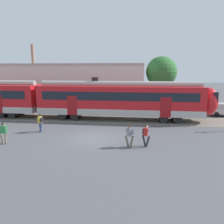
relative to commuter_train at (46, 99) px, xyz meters
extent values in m
plane|color=#515156|center=(7.08, -6.95, -2.25)|extent=(160.00, 160.00, 0.00)
cube|color=slate|center=(-2.48, 0.00, -2.25)|extent=(80.00, 4.40, 0.01)
cube|color=#B7B2AD|center=(8.52, 0.00, -1.20)|extent=(18.00, 3.06, 0.70)
cube|color=red|center=(8.52, 0.00, 0.35)|extent=(18.00, 3.00, 2.40)
cube|color=black|center=(8.52, -1.51, 0.55)|extent=(16.56, 0.03, 0.90)
cube|color=maroon|center=(13.47, -1.52, -0.50)|extent=(1.10, 0.04, 2.10)
cube|color=maroon|center=(3.57, -1.52, -0.50)|extent=(1.10, 0.04, 2.10)
cylinder|color=#9C9793|center=(8.52, 0.00, 1.73)|extent=(17.64, 0.70, 0.70)
cube|color=black|center=(5.82, 0.00, 2.28)|extent=(0.70, 0.12, 0.40)
cylinder|color=black|center=(14.80, 0.00, -1.80)|extent=(0.90, 2.40, 0.90)
cylinder|color=black|center=(13.40, 0.00, -1.80)|extent=(0.90, 2.40, 0.90)
cylinder|color=black|center=(3.64, 0.00, -1.80)|extent=(0.90, 2.40, 0.90)
cylinder|color=black|center=(2.24, 0.00, -1.80)|extent=(0.90, 2.40, 0.90)
ellipsoid|color=red|center=(18.07, 0.00, 0.00)|extent=(1.80, 2.85, 2.95)
cube|color=black|center=(18.42, 0.00, 0.60)|extent=(0.40, 2.40, 1.00)
cylinder|color=black|center=(-3.80, 0.00, -1.80)|extent=(0.90, 2.40, 0.90)
cylinder|color=black|center=(-5.20, 0.00, -1.80)|extent=(0.90, 2.40, 0.90)
cylinder|color=#6B6051|center=(0.68, -9.16, -1.82)|extent=(0.25, 0.38, 0.87)
cylinder|color=#6B6051|center=(0.59, -9.48, -1.82)|extent=(0.25, 0.38, 0.87)
cube|color=#2D7F47|center=(0.63, -9.32, -1.11)|extent=(0.42, 0.34, 0.56)
cylinder|color=#2D7F47|center=(0.45, -9.46, -1.16)|extent=(0.16, 0.26, 0.52)
cylinder|color=#2D7F47|center=(0.82, -9.17, -1.16)|extent=(0.16, 0.26, 0.52)
sphere|color=tan|center=(0.63, -9.30, -0.72)|extent=(0.22, 0.22, 0.22)
sphere|color=black|center=(0.63, -9.32, -0.69)|extent=(0.20, 0.20, 0.20)
cylinder|color=navy|center=(1.85, -5.75, -1.82)|extent=(0.38, 0.28, 0.87)
cylinder|color=navy|center=(2.03, -6.03, -1.82)|extent=(0.38, 0.28, 0.87)
cube|color=gold|center=(1.94, -5.89, -1.11)|extent=(0.37, 0.43, 0.56)
cylinder|color=gold|center=(1.92, -6.12, -1.16)|extent=(0.26, 0.18, 0.52)
cylinder|color=gold|center=(1.96, -5.66, -1.16)|extent=(0.26, 0.18, 0.52)
sphere|color=#9E7051|center=(1.92, -5.88, -0.72)|extent=(0.22, 0.22, 0.22)
sphere|color=black|center=(1.94, -5.89, -0.69)|extent=(0.20, 0.20, 0.20)
cube|color=black|center=(2.10, -5.96, -1.09)|extent=(0.26, 0.32, 0.40)
cylinder|color=#6B6051|center=(9.95, -8.77, -1.82)|extent=(0.38, 0.30, 0.87)
cylinder|color=#6B6051|center=(10.29, -8.79, -1.82)|extent=(0.38, 0.30, 0.87)
cube|color=gray|center=(10.12, -8.78, -1.11)|extent=(0.38, 0.43, 0.56)
cylinder|color=gray|center=(10.30, -8.94, -1.16)|extent=(0.26, 0.20, 0.52)
cylinder|color=gray|center=(9.94, -8.63, -1.16)|extent=(0.26, 0.20, 0.52)
sphere|color=brown|center=(10.10, -8.79, -0.72)|extent=(0.22, 0.22, 0.22)
sphere|color=black|center=(10.12, -8.78, -0.69)|extent=(0.20, 0.20, 0.20)
cube|color=navy|center=(10.28, -8.70, -1.09)|extent=(0.28, 0.32, 0.40)
cylinder|color=#28282D|center=(11.44, -8.66, -1.82)|extent=(0.37, 0.20, 0.87)
cylinder|color=#28282D|center=(11.20, -8.44, -1.82)|extent=(0.37, 0.20, 0.87)
cube|color=red|center=(11.32, -8.55, -1.11)|extent=(0.29, 0.39, 0.56)
cylinder|color=red|center=(11.28, -8.32, -1.16)|extent=(0.26, 0.13, 0.52)
cylinder|color=red|center=(11.36, -8.78, -1.16)|extent=(0.26, 0.13, 0.52)
sphere|color=beige|center=(11.34, -8.55, -0.72)|extent=(0.22, 0.22, 0.22)
sphere|color=black|center=(11.32, -8.55, -0.69)|extent=(0.20, 0.20, 0.20)
cube|color=maroon|center=(11.14, -8.52, -1.09)|extent=(0.20, 0.30, 0.40)
cube|color=#A1A3A8|center=(21.00, 3.58, -0.99)|extent=(1.94, 1.49, 0.56)
cylinder|color=black|center=(19.89, 4.33, -1.95)|extent=(0.61, 0.22, 0.60)
cylinder|color=black|center=(19.93, 2.77, -1.95)|extent=(0.61, 0.22, 0.60)
cube|color=beige|center=(1.01, 7.76, 0.75)|extent=(20.56, 5.00, 6.00)
cube|color=#A7A39B|center=(1.01, 7.76, 3.95)|extent=(20.56, 5.00, 0.40)
cylinder|color=#8C6656|center=(-5.16, 7.76, 5.35)|extent=(0.50, 0.50, 3.20)
cylinder|color=brown|center=(13.79, 8.25, -0.40)|extent=(0.32, 0.32, 3.71)
sphere|color=#2D662D|center=(13.79, 8.25, 2.98)|extent=(4.36, 4.36, 4.36)
camera|label=1|loc=(10.78, -24.02, 3.35)|focal=35.00mm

